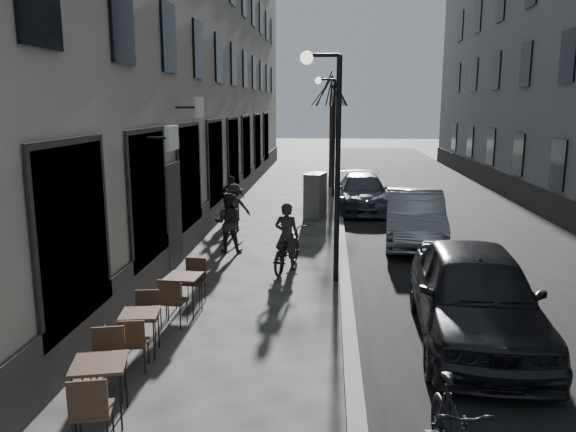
# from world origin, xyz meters

# --- Properties ---
(ground) EXTENTS (120.00, 120.00, 0.00)m
(ground) POSITION_xyz_m (0.00, 0.00, 0.00)
(ground) COLOR #373432
(ground) RESTS_ON ground
(road) EXTENTS (7.30, 60.00, 0.00)m
(road) POSITION_xyz_m (3.85, 16.00, 0.00)
(road) COLOR black
(road) RESTS_ON ground
(kerb) EXTENTS (0.25, 60.00, 0.12)m
(kerb) POSITION_xyz_m (0.20, 16.00, 0.06)
(kerb) COLOR slate
(kerb) RESTS_ON ground
(building_left) EXTENTS (4.00, 35.00, 16.00)m
(building_left) POSITION_xyz_m (-6.00, 16.50, 8.00)
(building_left) COLOR gray
(building_left) RESTS_ON ground
(streetlamp_near) EXTENTS (0.90, 0.28, 5.09)m
(streetlamp_near) POSITION_xyz_m (-0.17, 6.00, 3.16)
(streetlamp_near) COLOR black
(streetlamp_near) RESTS_ON ground
(streetlamp_far) EXTENTS (0.90, 0.28, 5.09)m
(streetlamp_far) POSITION_xyz_m (-0.17, 18.00, 3.16)
(streetlamp_far) COLOR black
(streetlamp_far) RESTS_ON ground
(tree_near) EXTENTS (2.40, 2.40, 5.70)m
(tree_near) POSITION_xyz_m (-0.10, 21.00, 4.66)
(tree_near) COLOR black
(tree_near) RESTS_ON ground
(tree_far) EXTENTS (2.40, 2.40, 5.70)m
(tree_far) POSITION_xyz_m (-0.10, 27.00, 4.66)
(tree_far) COLOR black
(tree_far) RESTS_ON ground
(bistro_set_a) EXTENTS (0.80, 1.67, 0.95)m
(bistro_set_a) POSITION_xyz_m (-3.04, -0.02, 0.49)
(bistro_set_a) COLOR #321F16
(bistro_set_a) RESTS_ON ground
(bistro_set_b) EXTENTS (0.67, 1.48, 0.85)m
(bistro_set_b) POSITION_xyz_m (-3.18, 1.91, 0.44)
(bistro_set_b) COLOR #321F16
(bistro_set_b) RESTS_ON ground
(bistro_set_c) EXTENTS (0.68, 1.58, 0.92)m
(bistro_set_c) POSITION_xyz_m (-2.93, 3.71, 0.47)
(bistro_set_c) COLOR #321F16
(bistro_set_c) RESTS_ON ground
(sign_board) EXTENTS (0.42, 0.63, 1.02)m
(sign_board) POSITION_xyz_m (-4.01, 2.03, 0.41)
(sign_board) COLOR black
(sign_board) RESTS_ON ground
(utility_cabinet) EXTENTS (0.82, 1.18, 1.60)m
(utility_cabinet) POSITION_xyz_m (-0.66, 13.21, 0.80)
(utility_cabinet) COLOR #5B5A5D
(utility_cabinet) RESTS_ON ground
(bicycle) EXTENTS (1.08, 2.03, 1.01)m
(bicycle) POSITION_xyz_m (-1.19, 6.85, 0.51)
(bicycle) COLOR black
(bicycle) RESTS_ON ground
(cyclist_rider) EXTENTS (0.68, 0.52, 1.66)m
(cyclist_rider) POSITION_xyz_m (-1.19, 6.85, 0.83)
(cyclist_rider) COLOR #282522
(cyclist_rider) RESTS_ON ground
(pedestrian_near) EXTENTS (0.79, 0.62, 1.63)m
(pedestrian_near) POSITION_xyz_m (-2.90, 8.39, 0.82)
(pedestrian_near) COLOR #272322
(pedestrian_near) RESTS_ON ground
(pedestrian_mid) EXTENTS (1.01, 0.63, 1.51)m
(pedestrian_mid) POSITION_xyz_m (-3.16, 10.98, 0.75)
(pedestrian_mid) COLOR #272522
(pedestrian_mid) RESTS_ON ground
(pedestrian_far) EXTENTS (0.97, 0.58, 1.55)m
(pedestrian_far) POSITION_xyz_m (-3.56, 12.63, 0.78)
(pedestrian_far) COLOR black
(pedestrian_far) RESTS_ON ground
(car_near) EXTENTS (2.27, 4.96, 1.65)m
(car_near) POSITION_xyz_m (2.30, 2.87, 0.82)
(car_near) COLOR black
(car_near) RESTS_ON ground
(car_mid) EXTENTS (2.04, 4.73, 1.51)m
(car_mid) POSITION_xyz_m (2.30, 9.78, 0.76)
(car_mid) COLOR gray
(car_mid) RESTS_ON ground
(car_far) EXTENTS (1.96, 4.67, 1.35)m
(car_far) POSITION_xyz_m (1.10, 14.89, 0.67)
(car_far) COLOR #3F424A
(car_far) RESTS_ON ground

